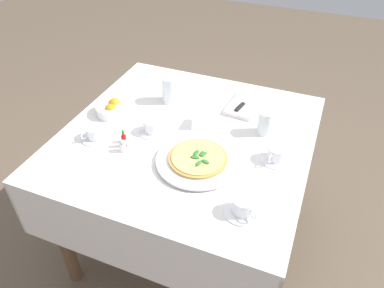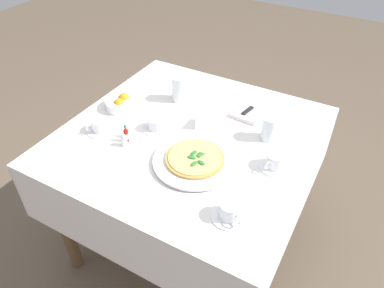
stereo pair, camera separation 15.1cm
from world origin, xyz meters
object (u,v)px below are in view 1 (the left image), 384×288
Objects in this scene: dinner_knife at (245,102)px; menu_card at (195,119)px; salt_shaker at (126,137)px; pepper_shaker at (123,146)px; napkin_folded at (244,105)px; coffee_cup_right_edge at (96,133)px; water_glass_near_right at (265,124)px; pizza at (198,158)px; coffee_cup_left_edge at (277,154)px; water_glass_back_corner at (170,91)px; citrus_bowl at (112,108)px; hot_sauce_bottle at (124,140)px; pizza_plate at (198,160)px; coffee_cup_far_left at (153,127)px; coffee_cup_near_left at (243,207)px.

menu_card is (-0.23, 0.16, 0.01)m from dinner_knife.
pepper_shaker is (-0.06, -0.02, 0.00)m from salt_shaker.
salt_shaker is at bearing 144.15° from napkin_folded.
water_glass_near_right reaches higher than coffee_cup_right_edge.
pizza is 0.47m from dinner_knife.
dinner_knife is at bearing -47.60° from coffee_cup_right_edge.
coffee_cup_left_edge is 2.31× the size of pepper_shaker.
water_glass_back_corner is 0.85× the size of citrus_bowl.
water_glass_near_right is at bearing -80.57° from citrus_bowl.
water_glass_back_corner is 0.39m from hot_sauce_bottle.
water_glass_back_corner reaches higher than salt_shaker.
coffee_cup_left_edge is at bearing -75.78° from hot_sauce_bottle.
coffee_cup_left_edge is 1.02× the size of water_glass_back_corner.
dinner_knife reaches higher than pizza_plate.
pepper_shaker is (-0.16, 0.05, -0.00)m from coffee_cup_far_left.
dinner_knife is (0.00, -0.00, 0.01)m from napkin_folded.
water_glass_near_right is (0.47, 0.04, 0.02)m from coffee_cup_near_left.
coffee_cup_left_edge is at bearing -112.74° from water_glass_back_corner.
coffee_cup_far_left is at bearing 127.29° from menu_card.
coffee_cup_right_edge is 0.76m from coffee_cup_left_edge.
water_glass_back_corner is at bearing -2.39° from pepper_shaker.
hot_sauce_bottle reaches higher than coffee_cup_near_left.
pizza_plate is 5.90× the size of salt_shaker.
coffee_cup_near_left is at bearing -136.48° from water_glass_back_corner.
pizza is at bearing 52.40° from coffee_cup_near_left.
coffee_cup_near_left is 0.56m from pepper_shaker.
pepper_shaker is at bearing 177.61° from water_glass_back_corner.
coffee_cup_right_edge is 0.15m from pepper_shaker.
dinner_knife is at bearing -7.55° from pizza_plate.
citrus_bowl is at bearing 70.43° from pizza.
coffee_cup_far_left reaches higher than coffee_cup_right_edge.
coffee_cup_left_edge is 2.31× the size of salt_shaker.
coffee_cup_left_edge is 1.21× the size of water_glass_near_right.
pepper_shaker is at bearing -140.18° from citrus_bowl.
salt_shaker is at bearing 19.65° from hot_sauce_bottle.
water_glass_back_corner reaches higher than coffee_cup_left_edge.
napkin_folded is 0.28m from menu_card.
dinner_knife is at bearing -76.02° from water_glass_back_corner.
hot_sauce_bottle is (-0.20, -0.18, 0.01)m from citrus_bowl.
coffee_cup_far_left is 0.26m from water_glass_back_corner.
water_glass_back_corner is 0.37m from dinner_knife.
water_glass_back_corner is 0.65× the size of dinner_knife.
pepper_shaker is (-0.05, 0.31, 0.01)m from pizza_plate.
coffee_cup_right_edge and salt_shaker have the same top height.
hot_sauce_bottle reaches higher than coffee_cup_far_left.
pizza_plate is 0.48m from water_glass_back_corner.
water_glass_back_corner is 1.41× the size of menu_card.
coffee_cup_near_left is 2.31× the size of pepper_shaker.
coffee_cup_left_edge reaches higher than pizza.
napkin_folded is at bearing -40.90° from salt_shaker.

